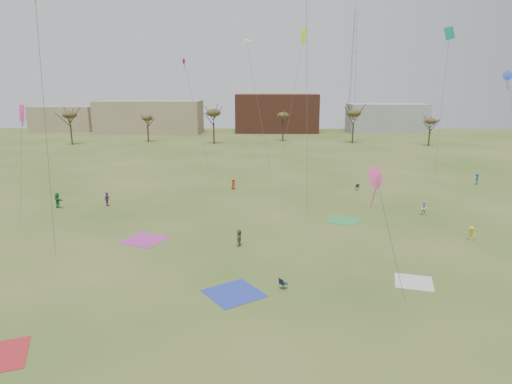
{
  "coord_description": "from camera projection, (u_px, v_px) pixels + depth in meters",
  "views": [
    {
      "loc": [
        0.59,
        -26.69,
        14.79
      ],
      "look_at": [
        0.0,
        12.0,
        5.5
      ],
      "focal_mm": 31.33,
      "sensor_mm": 36.0,
      "label": 1
    }
  ],
  "objects": [
    {
      "name": "building_grey",
      "position": [
        386.0,
        118.0,
        142.49
      ],
      "size": [
        24.0,
        12.0,
        9.0
      ],
      "primitive_type": "cube",
      "color": "gray",
      "rests_on": "ground"
    },
    {
      "name": "flyer_far_c",
      "position": [
        477.0,
        179.0,
        67.93
      ],
      "size": [
        0.77,
        1.19,
        1.75
      ],
      "primitive_type": "imported",
      "rotation": [
        0.0,
        0.0,
        4.6
      ],
      "color": "navy",
      "rests_on": "ground"
    },
    {
      "name": "building_brick",
      "position": [
        276.0,
        113.0,
        144.6
      ],
      "size": [
        26.0,
        16.0,
        12.0
      ],
      "primitive_type": "cube",
      "color": "brown",
      "rests_on": "ground"
    },
    {
      "name": "blanket_blue",
      "position": [
        234.0,
        293.0,
        32.51
      ],
      "size": [
        5.04,
        5.04,
        0.03
      ],
      "primitive_type": "cube",
      "rotation": [
        0.0,
        0.0,
        0.61
      ],
      "color": "#283BB0",
      "rests_on": "ground"
    },
    {
      "name": "spectator_mid_d",
      "position": [
        107.0,
        199.0,
        55.84
      ],
      "size": [
        0.61,
        1.1,
        1.77
      ],
      "primitive_type": "imported",
      "rotation": [
        0.0,
        0.0,
        1.39
      ],
      "color": "#8A398B",
      "rests_on": "ground"
    },
    {
      "name": "ground",
      "position": [
        253.0,
        315.0,
        29.41
      ],
      "size": [
        260.0,
        260.0,
        0.0
      ],
      "primitive_type": "plane",
      "color": "#34551A",
      "rests_on": "ground"
    },
    {
      "name": "kites_aloft",
      "position": [
        279.0,
        40.0,
        55.37
      ],
      "size": [
        60.96,
        60.8,
        27.06
      ],
      "color": "red",
      "rests_on": "ground"
    },
    {
      "name": "flyer_mid_b",
      "position": [
        471.0,
        233.0,
        43.53
      ],
      "size": [
        0.96,
        1.06,
        1.43
      ],
      "primitive_type": "imported",
      "rotation": [
        0.0,
        0.0,
        5.33
      ],
      "color": "gold",
      "rests_on": "ground"
    },
    {
      "name": "blanket_plum",
      "position": [
        145.0,
        240.0,
        43.74
      ],
      "size": [
        4.87,
        4.87,
        0.03
      ],
      "primitive_type": "cube",
      "rotation": [
        0.0,
        0.0,
        1.16
      ],
      "color": "#B53796",
      "rests_on": "ground"
    },
    {
      "name": "blanket_cream",
      "position": [
        414.0,
        282.0,
        34.37
      ],
      "size": [
        3.45,
        3.45,
        0.03
      ],
      "primitive_type": "cube",
      "rotation": [
        0.0,
        0.0,
        1.3
      ],
      "color": "silver",
      "rests_on": "ground"
    },
    {
      "name": "camp_chair_center",
      "position": [
        283.0,
        286.0,
        33.21
      ],
      "size": [
        0.74,
        0.73,
        0.87
      ],
      "rotation": [
        0.0,
        0.0,
        2.26
      ],
      "color": "#141A37",
      "rests_on": "ground"
    },
    {
      "name": "radio_tower",
      "position": [
        353.0,
        71.0,
        146.01
      ],
      "size": [
        1.51,
        1.72,
        41.0
      ],
      "color": "#9EA3A8",
      "rests_on": "ground"
    },
    {
      "name": "flyer_far_a",
      "position": [
        58.0,
        200.0,
        54.99
      ],
      "size": [
        1.75,
        1.51,
        1.91
      ],
      "primitive_type": "imported",
      "rotation": [
        0.0,
        0.0,
        2.5
      ],
      "color": "#267330",
      "rests_on": "ground"
    },
    {
      "name": "spectator_fore_c",
      "position": [
        239.0,
        238.0,
        42.06
      ],
      "size": [
        0.48,
        1.47,
        1.58
      ],
      "primitive_type": "imported",
      "rotation": [
        0.0,
        0.0,
        4.72
      ],
      "color": "brown",
      "rests_on": "ground"
    },
    {
      "name": "flyer_far_b",
      "position": [
        233.0,
        184.0,
        64.91
      ],
      "size": [
        0.86,
        0.86,
        1.51
      ],
      "primitive_type": "imported",
      "rotation": [
        0.0,
        0.0,
        0.76
      ],
      "color": "#A5301C",
      "rests_on": "ground"
    },
    {
      "name": "blanket_olive",
      "position": [
        343.0,
        220.0,
        50.07
      ],
      "size": [
        4.62,
        4.62,
        0.03
      ],
      "primitive_type": "cube",
      "rotation": [
        0.0,
        0.0,
        1.1
      ],
      "color": "green",
      "rests_on": "ground"
    },
    {
      "name": "building_tan",
      "position": [
        150.0,
        117.0,
        140.57
      ],
      "size": [
        32.0,
        14.0,
        10.0
      ],
      "primitive_type": "cube",
      "color": "#937F60",
      "rests_on": "ground"
    },
    {
      "name": "building_tan_west",
      "position": [
        65.0,
        118.0,
        148.05
      ],
      "size": [
        20.0,
        12.0,
        8.0
      ],
      "primitive_type": "cube",
      "color": "#937F60",
      "rests_on": "ground"
    },
    {
      "name": "spectator_mid_e",
      "position": [
        424.0,
        208.0,
        51.89
      ],
      "size": [
        1.0,
        0.96,
        1.62
      ],
      "primitive_type": "imported",
      "rotation": [
        0.0,
        0.0,
        5.67
      ],
      "color": "silver",
      "rests_on": "ground"
    },
    {
      "name": "tree_line",
      "position": [
        248.0,
        119.0,
        104.72
      ],
      "size": [
        117.44,
        49.32,
        8.91
      ],
      "color": "#3A2B1E",
      "rests_on": "ground"
    },
    {
      "name": "camp_chair_right",
      "position": [
        357.0,
        188.0,
        64.4
      ],
      "size": [
        0.73,
        0.74,
        0.87
      ],
      "rotation": [
        0.0,
        0.0,
        5.6
      ],
      "color": "#121532",
      "rests_on": "ground"
    }
  ]
}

